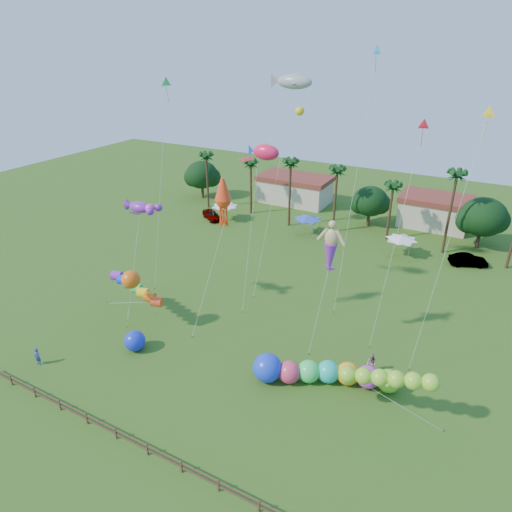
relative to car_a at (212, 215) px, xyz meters
The scene contains 23 objects.
ground 41.74m from the car_a, 57.84° to the right, with size 160.00×160.00×0.00m, color #285116.
tree_line 27.42m from the car_a, 18.59° to the left, with size 69.46×8.91×11.00m.
buildings_row 24.13m from the car_a, 37.50° to the left, with size 35.00×7.00×4.00m.
tent_row 16.36m from the car_a, ahead, with size 31.00×4.00×0.60m.
fence 46.92m from the car_a, 61.75° to the right, with size 36.12×0.12×1.00m.
car_a is the anchor object (origin of this frame).
car_b 38.76m from the car_a, ahead, with size 1.65×4.72×1.56m, color #4C4C54.
spectator_a 38.99m from the car_a, 79.87° to the right, with size 0.63×0.42×1.74m, color #2C3C9D.
spectator_b 41.84m from the car_a, 36.60° to the right, with size 0.92×0.72×1.90m, color gray.
caterpillar_inflatable 41.37m from the car_a, 43.33° to the right, with size 12.13×6.34×2.54m.
blue_ball 34.99m from the car_a, 68.08° to the right, with size 1.99×1.99×1.99m, color #192EE1.
rainbow_tube 30.84m from the car_a, 69.05° to the right, with size 10.33×2.02×3.76m.
green_worm 44.74m from the car_a, 42.44° to the right, with size 10.96×4.02×4.13m.
orange_ball_kite 32.39m from the car_a, 69.78° to the right, with size 2.55×2.27×6.78m.
merman_kite 36.91m from the car_a, 38.29° to the right, with size 2.21×3.94×12.04m.
fish_kite 30.22m from the car_a, 42.52° to the right, with size 4.46×6.05×17.39m.
shark_kite 31.97m from the car_a, 32.29° to the right, with size 5.47×7.81×23.72m.
squid_kite 32.40m from the car_a, 53.13° to the right, with size 2.30×5.22×15.42m.
lobster_kite 29.12m from the car_a, 70.71° to the right, with size 4.57×5.31×12.29m.
delta_kite_red 41.96m from the car_a, 26.46° to the right, with size 1.68×5.11×20.74m.
delta_kite_yellow 47.50m from the car_a, 26.53° to the right, with size 2.50×4.20×22.35m.
delta_kite_green 28.60m from the car_a, 68.07° to the right, with size 0.95×5.55×23.18m.
delta_kite_blue 39.11m from the car_a, 24.59° to the right, with size 1.14×4.97×26.37m.
Camera 1 is at (17.93, -22.63, 26.76)m, focal length 32.00 mm.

